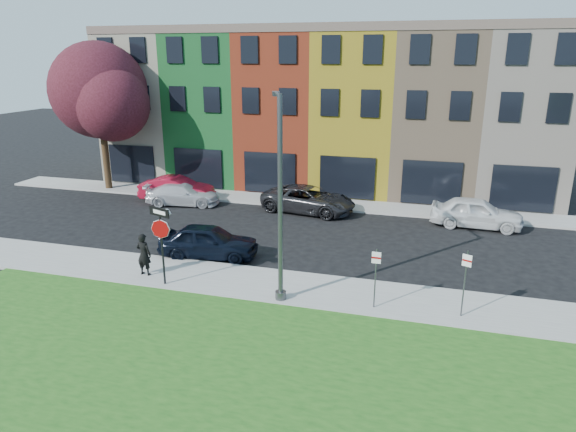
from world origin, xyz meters
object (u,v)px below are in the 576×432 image
(stop_sign, at_px, (161,230))
(man, at_px, (144,254))
(street_lamp, at_px, (280,200))
(sedan_near, at_px, (209,241))

(stop_sign, bearing_deg, man, 173.35)
(street_lamp, bearing_deg, sedan_near, 123.09)
(stop_sign, height_order, sedan_near, stop_sign)
(man, relative_size, sedan_near, 0.38)
(sedan_near, bearing_deg, stop_sign, 167.09)
(stop_sign, relative_size, man, 1.77)
(sedan_near, height_order, street_lamp, street_lamp)
(sedan_near, distance_m, street_lamp, 6.16)
(sedan_near, bearing_deg, street_lamp, -132.87)
(street_lamp, bearing_deg, man, 155.62)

